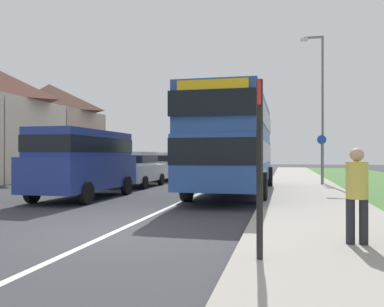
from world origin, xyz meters
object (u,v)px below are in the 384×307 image
Objects in this scene: pedestrian_at_stop at (357,191)px; parked_car_silver at (167,165)px; bus_stop_sign at (260,156)px; street_lamp_mid at (321,100)px; parked_van_blue at (84,159)px; cycle_route_sign at (322,158)px; parked_car_white at (135,168)px; double_decker_bus at (234,140)px.

parked_car_silver is at bearing 116.19° from pedestrian_at_stop.
bus_stop_sign is 0.34× the size of street_lamp_mid.
parked_van_blue reaches higher than pedestrian_at_stop.
bus_stop_sign reaches higher than cycle_route_sign.
parked_car_white is 5.11m from parked_car_silver.
street_lamp_mid is (8.81, -2.29, 3.42)m from parked_car_silver.
parked_car_white is at bearing 117.89° from bus_stop_sign.
double_decker_bus reaches higher than pedestrian_at_stop.
parked_car_silver is 9.34m from cycle_route_sign.
parked_van_blue is 2.01× the size of bus_stop_sign.
street_lamp_mid reaches higher than parked_van_blue.
street_lamp_mid is (0.65, 14.30, 3.37)m from pedestrian_at_stop.
double_decker_bus is at bearing 99.00° from bus_stop_sign.
double_decker_bus is at bearing -27.02° from parked_car_white.
pedestrian_at_stop is 14.70m from street_lamp_mid.
parked_van_blue is 0.69× the size of street_lamp_mid.
pedestrian_at_stop is at bearing -54.42° from parked_car_white.
double_decker_bus is 3.93× the size of cycle_route_sign.
bus_stop_sign is (6.69, -17.85, 0.61)m from parked_car_silver.
parked_car_white is at bearing 152.98° from double_decker_bus.
parked_van_blue is at bearing -137.12° from street_lamp_mid.
parked_van_blue reaches higher than parked_car_white.
cycle_route_sign reaches higher than parked_car_white.
parked_van_blue is at bearing -88.91° from parked_car_white.
bus_stop_sign reaches higher than pedestrian_at_stop.
parked_car_white is 2.45× the size of pedestrian_at_stop.
double_decker_bus reaches higher than parked_car_silver.
parked_car_silver is 19.07m from bus_stop_sign.
parked_car_white is at bearing 125.58° from pedestrian_at_stop.
street_lamp_mid reaches higher than cycle_route_sign.
double_decker_bus is 5.98m from cycle_route_sign.
cycle_route_sign is at bearing -19.38° from parked_car_silver.
parked_van_blue is at bearing -89.75° from parked_car_silver.
cycle_route_sign is (8.75, 7.34, 0.00)m from parked_van_blue.
cycle_route_sign reaches higher than parked_van_blue.
parked_car_silver is at bearing 160.62° from cycle_route_sign.
parked_car_white is at bearing -90.63° from parked_car_silver.
double_decker_bus is 5.90m from parked_car_white.
cycle_route_sign is (8.80, -3.10, 0.50)m from parked_car_silver.
double_decker_bus reaches higher than parked_van_blue.
parked_van_blue is 10.19m from pedestrian_at_stop.
bus_stop_sign is at bearing -97.77° from street_lamp_mid.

